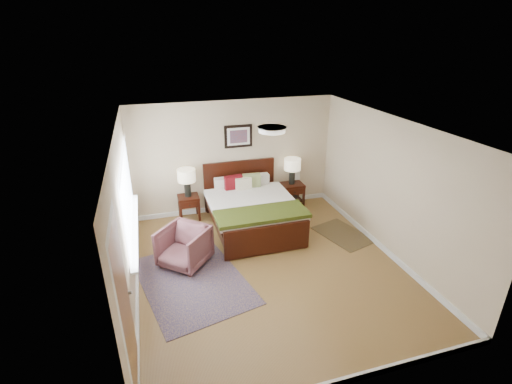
{
  "coord_description": "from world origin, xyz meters",
  "views": [
    {
      "loc": [
        -1.79,
        -5.15,
        3.81
      ],
      "look_at": [
        0.03,
        0.93,
        1.05
      ],
      "focal_mm": 26.0,
      "sensor_mm": 36.0,
      "label": 1
    }
  ],
  "objects_px": {
    "lamp_left": "(187,177)",
    "bed": "(251,205)",
    "lamp_right": "(292,166)",
    "rug_persian": "(193,280)",
    "nightstand_right": "(291,192)",
    "nightstand_left": "(189,202)",
    "armchair": "(184,247)"
  },
  "relations": [
    {
      "from": "lamp_left",
      "to": "bed",
      "type": "bearing_deg",
      "value": -34.29
    },
    {
      "from": "nightstand_right",
      "to": "rug_persian",
      "type": "relative_size",
      "value": 0.25
    },
    {
      "from": "rug_persian",
      "to": "lamp_right",
      "type": "bearing_deg",
      "value": 27.93
    },
    {
      "from": "lamp_right",
      "to": "armchair",
      "type": "height_order",
      "value": "lamp_right"
    },
    {
      "from": "lamp_right",
      "to": "lamp_left",
      "type": "bearing_deg",
      "value": 180.0
    },
    {
      "from": "bed",
      "to": "nightstand_left",
      "type": "bearing_deg",
      "value": 146.36
    },
    {
      "from": "nightstand_right",
      "to": "lamp_right",
      "type": "xyz_separation_m",
      "value": [
        -0.0,
        0.01,
        0.64
      ]
    },
    {
      "from": "bed",
      "to": "armchair",
      "type": "height_order",
      "value": "bed"
    },
    {
      "from": "bed",
      "to": "lamp_right",
      "type": "relative_size",
      "value": 3.48
    },
    {
      "from": "lamp_left",
      "to": "nightstand_left",
      "type": "bearing_deg",
      "value": -90.0
    },
    {
      "from": "lamp_right",
      "to": "rug_persian",
      "type": "distance_m",
      "value": 3.62
    },
    {
      "from": "nightstand_right",
      "to": "rug_persian",
      "type": "bearing_deg",
      "value": -139.49
    },
    {
      "from": "armchair",
      "to": "rug_persian",
      "type": "relative_size",
      "value": 0.35
    },
    {
      "from": "nightstand_left",
      "to": "nightstand_right",
      "type": "relative_size",
      "value": 0.98
    },
    {
      "from": "nightstand_left",
      "to": "rug_persian",
      "type": "xyz_separation_m",
      "value": [
        -0.25,
        -2.26,
        -0.41
      ]
    },
    {
      "from": "nightstand_right",
      "to": "lamp_right",
      "type": "distance_m",
      "value": 0.64
    },
    {
      "from": "rug_persian",
      "to": "armchair",
      "type": "bearing_deg",
      "value": 83.04
    },
    {
      "from": "lamp_left",
      "to": "nightstand_right",
      "type": "bearing_deg",
      "value": -0.31
    },
    {
      "from": "nightstand_left",
      "to": "lamp_right",
      "type": "xyz_separation_m",
      "value": [
        2.4,
        0.02,
        0.57
      ]
    },
    {
      "from": "armchair",
      "to": "rug_persian",
      "type": "xyz_separation_m",
      "value": [
        0.05,
        -0.53,
        -0.35
      ]
    },
    {
      "from": "bed",
      "to": "rug_persian",
      "type": "height_order",
      "value": "bed"
    },
    {
      "from": "nightstand_right",
      "to": "lamp_left",
      "type": "bearing_deg",
      "value": 179.69
    },
    {
      "from": "lamp_right",
      "to": "rug_persian",
      "type": "xyz_separation_m",
      "value": [
        -2.65,
        -2.27,
        -0.97
      ]
    },
    {
      "from": "lamp_right",
      "to": "armchair",
      "type": "bearing_deg",
      "value": -147.18
    },
    {
      "from": "bed",
      "to": "rug_persian",
      "type": "xyz_separation_m",
      "value": [
        -1.44,
        -1.46,
        -0.52
      ]
    },
    {
      "from": "bed",
      "to": "nightstand_left",
      "type": "distance_m",
      "value": 1.44
    },
    {
      "from": "nightstand_right",
      "to": "armchair",
      "type": "relative_size",
      "value": 0.7
    },
    {
      "from": "bed",
      "to": "nightstand_right",
      "type": "height_order",
      "value": "bed"
    },
    {
      "from": "nightstand_right",
      "to": "lamp_right",
      "type": "relative_size",
      "value": 0.9
    },
    {
      "from": "nightstand_right",
      "to": "nightstand_left",
      "type": "bearing_deg",
      "value": -179.85
    },
    {
      "from": "nightstand_right",
      "to": "bed",
      "type": "bearing_deg",
      "value": -146.46
    },
    {
      "from": "nightstand_right",
      "to": "lamp_left",
      "type": "height_order",
      "value": "lamp_left"
    }
  ]
}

